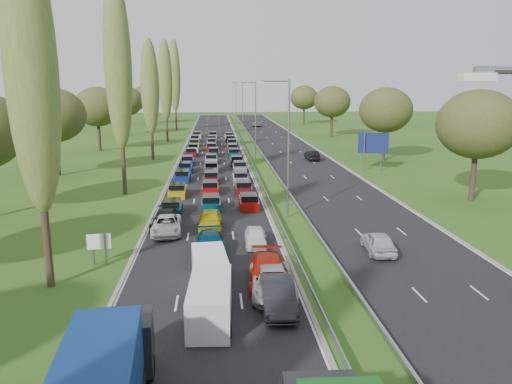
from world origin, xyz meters
name	(u,v)px	position (x,y,z in m)	size (l,w,h in m)	color
ground	(255,157)	(4.50, 80.00, 0.00)	(260.00, 260.00, 0.00)	#255319
near_carriageway	(212,156)	(-2.25, 82.50, 0.00)	(10.50, 215.00, 0.04)	black
far_carriageway	(294,155)	(11.25, 82.50, 0.00)	(10.50, 215.00, 0.04)	black
central_reservation	(253,152)	(4.50, 82.50, 0.55)	(2.36, 215.00, 0.32)	gray
lamp_columns	(256,121)	(4.50, 78.00, 6.00)	(0.18, 140.18, 12.00)	gray
poplar_row	(139,77)	(-11.50, 68.17, 12.39)	(2.80, 127.80, 22.44)	#2D2116
woodland_left	(45,117)	(-22.00, 62.63, 7.68)	(8.00, 166.00, 11.10)	#2D2116
woodland_right	(407,113)	(24.00, 66.67, 7.68)	(8.00, 153.00, 11.10)	#2D2116
traffic_queue_fill	(212,157)	(-2.27, 77.74, 0.44)	(9.05, 69.35, 0.80)	#053F4C
near_car_2	(167,225)	(-5.70, 39.02, 0.71)	(2.28, 4.94, 1.37)	white
near_car_3	(165,220)	(-5.99, 40.55, 0.72)	(1.97, 4.86, 1.41)	black
near_car_7	(211,244)	(-2.21, 33.88, 0.72)	(1.96, 4.83, 1.40)	#053A55
near_car_8	(210,220)	(-2.29, 39.78, 0.81)	(1.86, 4.63, 1.58)	#BAAF0C
near_car_9	(278,295)	(1.35, 24.87, 0.81)	(1.68, 4.81, 1.58)	black
near_car_10	(273,282)	(1.30, 26.77, 0.76)	(2.47, 5.35, 1.49)	#A5A8AF
near_car_11	(268,272)	(1.18, 28.09, 0.82)	(2.23, 5.49, 1.59)	#B21D0A
near_car_12	(255,237)	(1.05, 35.47, 0.68)	(1.55, 3.86, 1.32)	white
far_car_0	(378,242)	(9.49, 33.23, 0.77)	(1.76, 4.38, 1.49)	#B8BDC3
far_car_1	(312,155)	(13.12, 76.32, 0.74)	(1.53, 4.40, 1.45)	black
far_car_2	(256,124)	(9.73, 139.03, 0.73)	(2.37, 5.13, 1.43)	slate
white_van_front	(210,300)	(-2.15, 23.95, 1.07)	(2.03, 5.17, 2.08)	silver
white_van_rear	(210,269)	(-2.19, 28.38, 1.00)	(1.91, 4.86, 1.95)	white
info_sign	(99,245)	(-9.40, 32.34, 1.37)	(1.50, 0.29, 2.10)	gray
direction_sign	(373,145)	(19.40, 66.02, 3.57)	(3.80, 1.43, 5.20)	gray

